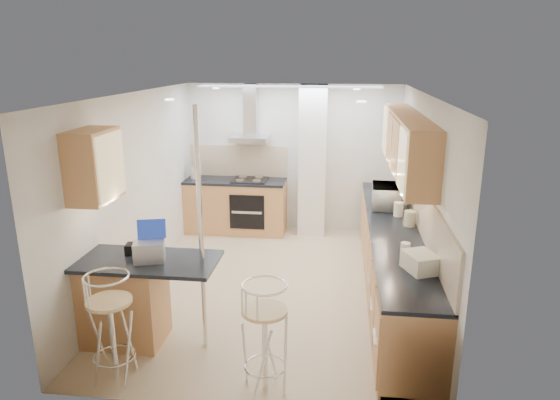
# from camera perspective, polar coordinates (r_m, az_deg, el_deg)

# --- Properties ---
(ground) EXTENTS (4.80, 4.80, 0.00)m
(ground) POSITION_cam_1_polar(r_m,az_deg,el_deg) (6.67, -0.65, -9.92)
(ground) COLOR #CEB489
(ground) RESTS_ON ground
(room_shell) EXTENTS (3.64, 4.84, 2.51)m
(room_shell) POSITION_cam_1_polar(r_m,az_deg,el_deg) (6.49, 2.60, 3.75)
(room_shell) COLOR silver
(room_shell) RESTS_ON ground
(right_counter) EXTENTS (0.63, 4.40, 0.92)m
(right_counter) POSITION_cam_1_polar(r_m,az_deg,el_deg) (6.47, 12.71, -6.72)
(right_counter) COLOR tan
(right_counter) RESTS_ON ground
(back_counter) EXTENTS (1.70, 0.63, 0.92)m
(back_counter) POSITION_cam_1_polar(r_m,az_deg,el_deg) (8.60, -5.06, -0.66)
(back_counter) COLOR tan
(back_counter) RESTS_ON ground
(peninsula) EXTENTS (1.47, 0.72, 0.94)m
(peninsula) POSITION_cam_1_polar(r_m,az_deg,el_deg) (5.47, -14.78, -11.08)
(peninsula) COLOR tan
(peninsula) RESTS_ON ground
(microwave) EXTENTS (0.41, 0.59, 0.31)m
(microwave) POSITION_cam_1_polar(r_m,az_deg,el_deg) (7.00, 12.06, 0.39)
(microwave) COLOR white
(microwave) RESTS_ON right_counter
(laptop) EXTENTS (0.35, 0.30, 0.20)m
(laptop) POSITION_cam_1_polar(r_m,az_deg,el_deg) (5.20, -14.72, -5.69)
(laptop) COLOR #9FA1A7
(laptop) RESTS_ON peninsula
(bag) EXTENTS (0.22, 0.17, 0.11)m
(bag) POSITION_cam_1_polar(r_m,az_deg,el_deg) (5.44, -16.15, -5.38)
(bag) COLOR black
(bag) RESTS_ON peninsula
(bar_stool_near) EXTENTS (0.57, 0.57, 1.06)m
(bar_stool_near) POSITION_cam_1_polar(r_m,az_deg,el_deg) (4.96, -18.69, -13.66)
(bar_stool_near) COLOR tan
(bar_stool_near) RESTS_ON ground
(bar_stool_end) EXTENTS (0.61, 0.61, 1.05)m
(bar_stool_end) POSITION_cam_1_polar(r_m,az_deg,el_deg) (4.59, -1.75, -15.44)
(bar_stool_end) COLOR tan
(bar_stool_end) RESTS_ON ground
(jar_a) EXTENTS (0.12, 0.12, 0.19)m
(jar_a) POSITION_cam_1_polar(r_m,az_deg,el_deg) (6.67, 13.37, -1.03)
(jar_a) COLOR white
(jar_a) RESTS_ON right_counter
(jar_b) EXTENTS (0.14, 0.14, 0.16)m
(jar_b) POSITION_cam_1_polar(r_m,az_deg,el_deg) (7.30, 13.31, 0.36)
(jar_b) COLOR white
(jar_b) RESTS_ON right_counter
(jar_c) EXTENTS (0.18, 0.18, 0.19)m
(jar_c) POSITION_cam_1_polar(r_m,az_deg,el_deg) (6.32, 14.62, -2.06)
(jar_c) COLOR #B5B491
(jar_c) RESTS_ON right_counter
(jar_d) EXTENTS (0.11, 0.11, 0.14)m
(jar_d) POSITION_cam_1_polar(r_m,az_deg,el_deg) (5.39, 14.13, -5.47)
(jar_d) COLOR white
(jar_d) RESTS_ON right_counter
(bread_bin) EXTENTS (0.38, 0.41, 0.18)m
(bread_bin) POSITION_cam_1_polar(r_m,az_deg,el_deg) (5.05, 15.78, -6.85)
(bread_bin) COLOR white
(bread_bin) RESTS_ON right_counter
(kettle) EXTENTS (0.16, 0.16, 0.25)m
(kettle) POSITION_cam_1_polar(r_m,az_deg,el_deg) (8.49, -9.61, 3.03)
(kettle) COLOR silver
(kettle) RESTS_ON back_counter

